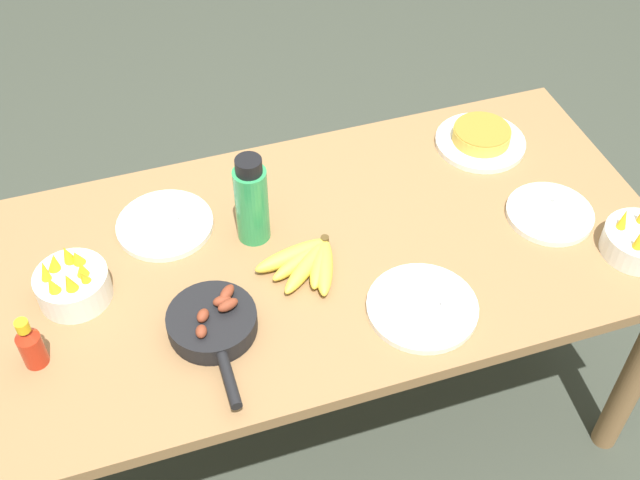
# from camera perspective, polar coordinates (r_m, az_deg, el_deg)

# --- Properties ---
(ground_plane) EXTENTS (14.00, 14.00, 0.00)m
(ground_plane) POSITION_cam_1_polar(r_m,az_deg,el_deg) (2.49, 0.00, -12.03)
(ground_plane) COLOR #383D33
(dining_table) EXTENTS (1.66, 0.82, 0.72)m
(dining_table) POSITION_cam_1_polar(r_m,az_deg,el_deg) (1.98, 0.00, -2.54)
(dining_table) COLOR olive
(dining_table) RESTS_ON ground_plane
(banana_bunch) EXTENTS (0.21, 0.18, 0.04)m
(banana_bunch) POSITION_cam_1_polar(r_m,az_deg,el_deg) (1.86, -0.85, -1.57)
(banana_bunch) COLOR gold
(banana_bunch) RESTS_ON dining_table
(skillet) EXTENTS (0.20, 0.32, 0.08)m
(skillet) POSITION_cam_1_polar(r_m,az_deg,el_deg) (1.74, -7.61, -5.91)
(skillet) COLOR black
(skillet) RESTS_ON dining_table
(frittata_plate_center) EXTENTS (0.24, 0.24, 0.05)m
(frittata_plate_center) POSITION_cam_1_polar(r_m,az_deg,el_deg) (2.22, 11.37, 7.10)
(frittata_plate_center) COLOR silver
(frittata_plate_center) RESTS_ON dining_table
(empty_plate_near_front) EXTENTS (0.24, 0.24, 0.02)m
(empty_plate_near_front) POSITION_cam_1_polar(r_m,az_deg,el_deg) (1.99, -10.97, 1.07)
(empty_plate_near_front) COLOR silver
(empty_plate_near_front) RESTS_ON dining_table
(empty_plate_far_left) EXTENTS (0.21, 0.21, 0.02)m
(empty_plate_far_left) POSITION_cam_1_polar(r_m,az_deg,el_deg) (2.06, 16.02, 1.82)
(empty_plate_far_left) COLOR silver
(empty_plate_far_left) RESTS_ON dining_table
(empty_plate_far_right) EXTENTS (0.25, 0.25, 0.02)m
(empty_plate_far_right) POSITION_cam_1_polar(r_m,az_deg,el_deg) (1.80, 7.28, -4.77)
(empty_plate_far_right) COLOR silver
(empty_plate_far_right) RESTS_ON dining_table
(fruit_bowl_mango) EXTENTS (0.16, 0.16, 0.12)m
(fruit_bowl_mango) POSITION_cam_1_polar(r_m,az_deg,el_deg) (1.86, -17.21, -2.96)
(fruit_bowl_mango) COLOR silver
(fruit_bowl_mango) RESTS_ON dining_table
(fruit_bowl_citrus) EXTENTS (0.17, 0.17, 0.12)m
(fruit_bowl_citrus) POSITION_cam_1_polar(r_m,az_deg,el_deg) (2.02, 21.72, -0.03)
(fruit_bowl_citrus) COLOR silver
(fruit_bowl_citrus) RESTS_ON dining_table
(water_bottle) EXTENTS (0.08, 0.08, 0.24)m
(water_bottle) POSITION_cam_1_polar(r_m,az_deg,el_deg) (1.87, -4.89, 2.77)
(water_bottle) COLOR #2D9351
(water_bottle) RESTS_ON dining_table
(hot_sauce_bottle) EXTENTS (0.05, 0.05, 0.13)m
(hot_sauce_bottle) POSITION_cam_1_polar(r_m,az_deg,el_deg) (1.76, -19.90, -7.02)
(hot_sauce_bottle) COLOR #B72814
(hot_sauce_bottle) RESTS_ON dining_table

